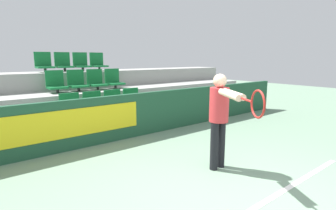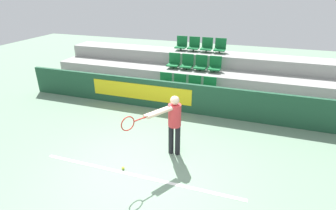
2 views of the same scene
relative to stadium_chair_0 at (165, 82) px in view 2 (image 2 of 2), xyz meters
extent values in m
plane|color=gray|center=(0.80, -4.10, -0.69)|extent=(30.00, 30.00, 0.00)
cube|color=white|center=(0.80, -4.21, -0.69)|extent=(4.73, 0.08, 0.01)
cube|color=#1E4C33|center=(0.80, -0.73, -0.19)|extent=(11.60, 0.12, 1.00)
cube|color=yellow|center=(-0.61, -0.80, -0.14)|extent=(3.59, 0.02, 0.55)
cube|color=#9E9E99|center=(0.80, -0.13, -0.46)|extent=(11.20, 1.05, 0.47)
cube|color=#9E9E99|center=(0.80, 0.91, -0.22)|extent=(11.20, 1.05, 0.94)
cube|color=#9E9E99|center=(0.80, 1.96, 0.01)|extent=(11.20, 1.05, 1.41)
cylinder|color=#333333|center=(0.00, -0.08, -0.17)|extent=(0.07, 0.07, 0.11)
cube|color=#146B33|center=(0.00, -0.08, -0.09)|extent=(0.44, 0.43, 0.05)
cube|color=#146B33|center=(0.00, 0.11, 0.13)|extent=(0.44, 0.04, 0.40)
cylinder|color=#333333|center=(0.53, -0.08, -0.17)|extent=(0.07, 0.07, 0.11)
cube|color=#146B33|center=(0.53, -0.08, -0.09)|extent=(0.44, 0.43, 0.05)
cube|color=#146B33|center=(0.53, 0.11, 0.13)|extent=(0.44, 0.04, 0.40)
cylinder|color=#333333|center=(1.06, -0.08, -0.17)|extent=(0.07, 0.07, 0.11)
cube|color=#146B33|center=(1.06, -0.08, -0.09)|extent=(0.44, 0.43, 0.05)
cube|color=#146B33|center=(1.06, 0.11, 0.13)|extent=(0.44, 0.04, 0.40)
cylinder|color=#333333|center=(1.59, -0.08, -0.17)|extent=(0.07, 0.07, 0.11)
cube|color=#146B33|center=(1.59, -0.08, -0.09)|extent=(0.44, 0.43, 0.05)
cube|color=#146B33|center=(1.59, 0.11, 0.13)|extent=(0.44, 0.04, 0.40)
cylinder|color=#333333|center=(0.00, 0.97, 0.30)|extent=(0.07, 0.07, 0.11)
cube|color=#146B33|center=(0.00, 0.97, 0.38)|extent=(0.44, 0.43, 0.05)
cube|color=#146B33|center=(0.00, 1.16, 0.60)|extent=(0.44, 0.04, 0.40)
cylinder|color=#333333|center=(0.53, 0.97, 0.30)|extent=(0.07, 0.07, 0.11)
cube|color=#146B33|center=(0.53, 0.97, 0.38)|extent=(0.44, 0.43, 0.05)
cube|color=#146B33|center=(0.53, 1.16, 0.60)|extent=(0.44, 0.04, 0.40)
cylinder|color=#333333|center=(1.06, 0.97, 0.30)|extent=(0.07, 0.07, 0.11)
cube|color=#146B33|center=(1.06, 0.97, 0.38)|extent=(0.44, 0.43, 0.05)
cube|color=#146B33|center=(1.06, 1.16, 0.60)|extent=(0.44, 0.04, 0.40)
cylinder|color=#333333|center=(1.59, 0.97, 0.30)|extent=(0.07, 0.07, 0.11)
cube|color=#146B33|center=(1.59, 0.97, 0.38)|extent=(0.44, 0.43, 0.05)
cube|color=#146B33|center=(1.59, 1.16, 0.60)|extent=(0.44, 0.04, 0.40)
cylinder|color=#333333|center=(0.00, 2.01, 0.77)|extent=(0.07, 0.07, 0.11)
cube|color=#146B33|center=(0.00, 2.01, 0.85)|extent=(0.44, 0.43, 0.05)
cube|color=#146B33|center=(0.00, 2.20, 1.08)|extent=(0.44, 0.04, 0.40)
cylinder|color=#333333|center=(0.53, 2.01, 0.77)|extent=(0.07, 0.07, 0.11)
cube|color=#146B33|center=(0.53, 2.01, 0.85)|extent=(0.44, 0.43, 0.05)
cube|color=#146B33|center=(0.53, 2.20, 1.08)|extent=(0.44, 0.04, 0.40)
cylinder|color=#333333|center=(1.06, 2.01, 0.77)|extent=(0.07, 0.07, 0.11)
cube|color=#146B33|center=(1.06, 2.01, 0.85)|extent=(0.44, 0.43, 0.05)
cube|color=#146B33|center=(1.06, 2.20, 1.08)|extent=(0.44, 0.04, 0.40)
cylinder|color=#333333|center=(1.59, 2.01, 0.77)|extent=(0.07, 0.07, 0.11)
cube|color=#146B33|center=(1.59, 2.01, 0.85)|extent=(0.44, 0.43, 0.05)
cube|color=#146B33|center=(1.59, 2.20, 1.08)|extent=(0.44, 0.04, 0.40)
cylinder|color=black|center=(1.23, -3.12, -0.30)|extent=(0.13, 0.13, 0.79)
cylinder|color=black|center=(1.40, -3.12, -0.30)|extent=(0.13, 0.13, 0.79)
cylinder|color=red|center=(1.32, -3.12, 0.37)|extent=(0.31, 0.31, 0.55)
sphere|color=beige|center=(1.32, -3.12, 0.76)|extent=(0.21, 0.21, 0.21)
cylinder|color=beige|center=(1.02, -3.55, 0.61)|extent=(0.42, 0.63, 0.09)
cylinder|color=beige|center=(1.11, -3.55, 0.61)|extent=(0.42, 0.63, 0.09)
cylinder|color=#AD231E|center=(0.82, -3.97, 0.61)|extent=(0.18, 0.27, 0.03)
torus|color=#AD231E|center=(0.66, -4.23, 0.61)|extent=(0.19, 0.29, 0.32)
sphere|color=#CCDB33|center=(0.39, -4.10, -0.66)|extent=(0.07, 0.07, 0.07)
camera|label=1|loc=(-1.87, -5.83, 1.11)|focal=28.00mm
camera|label=2|loc=(2.90, -8.39, 3.15)|focal=28.00mm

